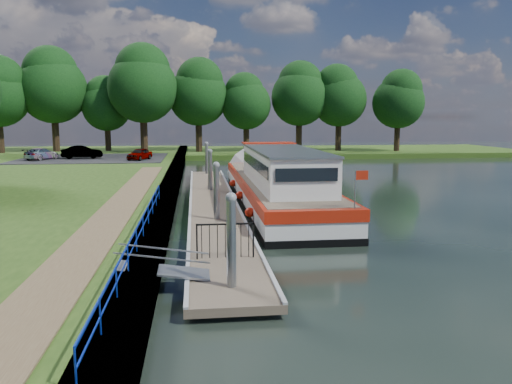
{
  "coord_description": "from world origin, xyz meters",
  "views": [
    {
      "loc": [
        -0.91,
        -13.28,
        4.88
      ],
      "look_at": [
        1.9,
        9.66,
        1.4
      ],
      "focal_mm": 35.0,
      "sensor_mm": 36.0,
      "label": 1
    }
  ],
  "objects": [
    {
      "name": "footpath",
      "position": [
        -4.4,
        8.0,
        0.8
      ],
      "size": [
        1.6,
        40.0,
        0.05
      ],
      "primitive_type": "cube",
      "color": "brown",
      "rests_on": "riverbank"
    },
    {
      "name": "gate_panel",
      "position": [
        -0.0,
        2.2,
        1.15
      ],
      "size": [
        1.85,
        0.05,
        1.15
      ],
      "color": "black",
      "rests_on": "ground"
    },
    {
      "name": "barge",
      "position": [
        3.6,
        14.96,
        1.09
      ],
      "size": [
        4.36,
        21.15,
        4.78
      ],
      "color": "black",
      "rests_on": "ground"
    },
    {
      "name": "bank_edge",
      "position": [
        -2.55,
        15.0,
        0.39
      ],
      "size": [
        1.1,
        90.0,
        0.78
      ],
      "primitive_type": "cube",
      "color": "#473D2D",
      "rests_on": "ground"
    },
    {
      "name": "horizon_trees",
      "position": [
        -1.61,
        48.68,
        7.95
      ],
      "size": [
        54.38,
        10.03,
        12.87
      ],
      "color": "#332316",
      "rests_on": "ground"
    },
    {
      "name": "blue_fence",
      "position": [
        -2.75,
        3.0,
        1.31
      ],
      "size": [
        0.04,
        18.04,
        0.72
      ],
      "color": "#0C2DBF",
      "rests_on": "riverbank"
    },
    {
      "name": "mooring_piles",
      "position": [
        0.0,
        13.0,
        1.28
      ],
      "size": [
        0.3,
        27.3,
        3.55
      ],
      "color": "gray",
      "rests_on": "ground"
    },
    {
      "name": "ground",
      "position": [
        0.0,
        0.0,
        0.0
      ],
      "size": [
        160.0,
        160.0,
        0.0
      ],
      "primitive_type": "plane",
      "color": "black",
      "rests_on": "ground"
    },
    {
      "name": "car_b",
      "position": [
        -11.96,
        37.46,
        1.46
      ],
      "size": [
        3.91,
        1.66,
        1.26
      ],
      "primitive_type": "imported",
      "rotation": [
        0.0,
        0.0,
        1.66
      ],
      "color": "#999999",
      "rests_on": "carpark"
    },
    {
      "name": "far_bank",
      "position": [
        12.0,
        52.0,
        0.3
      ],
      "size": [
        60.0,
        18.0,
        0.6
      ],
      "primitive_type": "cube",
      "color": "#294614",
      "rests_on": "ground"
    },
    {
      "name": "car_c",
      "position": [
        -15.6,
        36.84,
        1.38
      ],
      "size": [
        2.83,
        4.07,
        1.09
      ],
      "primitive_type": "imported",
      "rotation": [
        0.0,
        0.0,
        2.76
      ],
      "color": "#999999",
      "rests_on": "carpark"
    },
    {
      "name": "gangway",
      "position": [
        -1.85,
        0.5,
        0.63
      ],
      "size": [
        2.58,
        1.0,
        0.92
      ],
      "color": "#A5A8AD",
      "rests_on": "ground"
    },
    {
      "name": "pontoon",
      "position": [
        0.0,
        13.0,
        0.18
      ],
      "size": [
        2.5,
        30.0,
        0.56
      ],
      "color": "brown",
      "rests_on": "ground"
    },
    {
      "name": "car_a",
      "position": [
        -6.18,
        35.4,
        1.39
      ],
      "size": [
        2.43,
        3.49,
        1.1
      ],
      "primitive_type": "imported",
      "rotation": [
        0.0,
        0.0,
        -0.39
      ],
      "color": "#999999",
      "rests_on": "carpark"
    },
    {
      "name": "carpark",
      "position": [
        -11.0,
        38.0,
        0.81
      ],
      "size": [
        14.0,
        12.0,
        0.06
      ],
      "primitive_type": "cube",
      "color": "black",
      "rests_on": "riverbank"
    }
  ]
}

